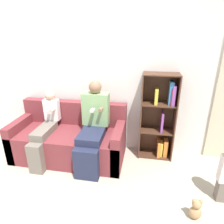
# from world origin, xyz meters

# --- Properties ---
(ground_plane) EXTENTS (14.00, 14.00, 0.00)m
(ground_plane) POSITION_xyz_m (0.00, 0.00, 0.00)
(ground_plane) COLOR #B2A893
(back_wall) EXTENTS (10.00, 0.06, 2.55)m
(back_wall) POSITION_xyz_m (0.00, 0.94, 1.27)
(back_wall) COLOR silver
(back_wall) RESTS_ON ground_plane
(couch) EXTENTS (1.76, 0.81, 0.86)m
(couch) POSITION_xyz_m (-0.09, 0.50, 0.30)
(couch) COLOR maroon
(couch) RESTS_ON ground_plane
(adult_seated) EXTENTS (0.41, 0.76, 1.26)m
(adult_seated) POSITION_xyz_m (0.33, 0.39, 0.65)
(adult_seated) COLOR #232842
(adult_seated) RESTS_ON ground_plane
(child_seated) EXTENTS (0.24, 0.78, 1.07)m
(child_seated) POSITION_xyz_m (-0.42, 0.34, 0.54)
(child_seated) COLOR #70665B
(child_seated) RESTS_ON ground_plane
(bookshelf) EXTENTS (0.53, 0.31, 1.37)m
(bookshelf) POSITION_xyz_m (1.32, 0.78, 0.69)
(bookshelf) COLOR #4C2D1E
(bookshelf) RESTS_ON ground_plane
(teddy_bear) EXTENTS (0.13, 0.11, 0.27)m
(teddy_bear) POSITION_xyz_m (1.70, -0.42, 0.13)
(teddy_bear) COLOR tan
(teddy_bear) RESTS_ON ground_plane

